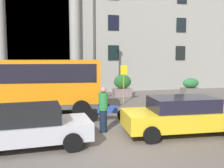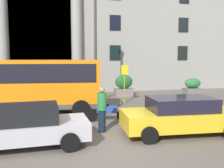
{
  "view_description": "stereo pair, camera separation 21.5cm",
  "coord_description": "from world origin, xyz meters",
  "px_view_note": "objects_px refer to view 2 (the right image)",
  "views": [
    {
      "loc": [
        -2.09,
        -7.82,
        3.0
      ],
      "look_at": [
        1.0,
        4.63,
        1.6
      ],
      "focal_mm": 39.72,
      "sensor_mm": 36.0,
      "label": 1
    },
    {
      "loc": [
        -1.88,
        -7.87,
        3.0
      ],
      "look_at": [
        1.0,
        4.63,
        1.6
      ],
      "focal_mm": 39.72,
      "sensor_mm": 36.0,
      "label": 2
    }
  ],
  "objects_px": {
    "hedge_planter_west": "(124,86)",
    "hedge_planter_far_west": "(193,86)",
    "bus_stop_sign": "(124,80)",
    "parked_sedan_far": "(21,126)",
    "pedestrian_woman_dark_dress": "(102,109)",
    "scooter_by_planter": "(106,112)",
    "parked_compact_extra": "(181,115)",
    "orange_minibus": "(39,82)",
    "lamppost_plaza_centre": "(95,35)",
    "hedge_planter_entrance_left": "(70,88)"
  },
  "relations": [
    {
      "from": "parked_compact_extra",
      "to": "pedestrian_woman_dark_dress",
      "type": "distance_m",
      "value": 3.11
    },
    {
      "from": "hedge_planter_far_west",
      "to": "parked_compact_extra",
      "type": "height_order",
      "value": "parked_compact_extra"
    },
    {
      "from": "hedge_planter_entrance_left",
      "to": "scooter_by_planter",
      "type": "relative_size",
      "value": 0.81
    },
    {
      "from": "hedge_planter_entrance_left",
      "to": "parked_compact_extra",
      "type": "relative_size",
      "value": 0.35
    },
    {
      "from": "hedge_planter_west",
      "to": "hedge_planter_far_west",
      "type": "distance_m",
      "value": 5.8
    },
    {
      "from": "parked_compact_extra",
      "to": "scooter_by_planter",
      "type": "distance_m",
      "value": 3.51
    },
    {
      "from": "hedge_planter_entrance_left",
      "to": "hedge_planter_far_west",
      "type": "xyz_separation_m",
      "value": [
        9.91,
        -0.21,
        -0.09
      ]
    },
    {
      "from": "parked_sedan_far",
      "to": "scooter_by_planter",
      "type": "relative_size",
      "value": 2.21
    },
    {
      "from": "scooter_by_planter",
      "to": "lamppost_plaza_centre",
      "type": "bearing_deg",
      "value": 99.58
    },
    {
      "from": "hedge_planter_far_west",
      "to": "pedestrian_woman_dark_dress",
      "type": "distance_m",
      "value": 12.5
    },
    {
      "from": "orange_minibus",
      "to": "pedestrian_woman_dark_dress",
      "type": "height_order",
      "value": "orange_minibus"
    },
    {
      "from": "hedge_planter_entrance_left",
      "to": "parked_sedan_far",
      "type": "relative_size",
      "value": 0.37
    },
    {
      "from": "parked_sedan_far",
      "to": "parked_compact_extra",
      "type": "distance_m",
      "value": 5.89
    },
    {
      "from": "hedge_planter_west",
      "to": "pedestrian_woman_dark_dress",
      "type": "relative_size",
      "value": 0.91
    },
    {
      "from": "parked_compact_extra",
      "to": "pedestrian_woman_dark_dress",
      "type": "bearing_deg",
      "value": 165.85
    },
    {
      "from": "scooter_by_planter",
      "to": "parked_sedan_far",
      "type": "bearing_deg",
      "value": -129.31
    },
    {
      "from": "scooter_by_planter",
      "to": "hedge_planter_far_west",
      "type": "bearing_deg",
      "value": 52.49
    },
    {
      "from": "parked_compact_extra",
      "to": "lamppost_plaza_centre",
      "type": "bearing_deg",
      "value": 109.0
    },
    {
      "from": "hedge_planter_far_west",
      "to": "parked_sedan_far",
      "type": "xyz_separation_m",
      "value": [
        -12.06,
        -9.59,
        0.1
      ]
    },
    {
      "from": "hedge_planter_far_west",
      "to": "scooter_by_planter",
      "type": "bearing_deg",
      "value": -141.02
    },
    {
      "from": "hedge_planter_entrance_left",
      "to": "parked_compact_extra",
      "type": "distance_m",
      "value": 10.39
    },
    {
      "from": "bus_stop_sign",
      "to": "hedge_planter_west",
      "type": "height_order",
      "value": "bus_stop_sign"
    },
    {
      "from": "lamppost_plaza_centre",
      "to": "parked_sedan_far",
      "type": "bearing_deg",
      "value": -115.85
    },
    {
      "from": "hedge_planter_far_west",
      "to": "lamppost_plaza_centre",
      "type": "height_order",
      "value": "lamppost_plaza_centre"
    },
    {
      "from": "hedge_planter_far_west",
      "to": "parked_sedan_far",
      "type": "height_order",
      "value": "parked_sedan_far"
    },
    {
      "from": "parked_sedan_far",
      "to": "hedge_planter_entrance_left",
      "type": "bearing_deg",
      "value": 74.7
    },
    {
      "from": "lamppost_plaza_centre",
      "to": "parked_compact_extra",
      "type": "bearing_deg",
      "value": -74.67
    },
    {
      "from": "bus_stop_sign",
      "to": "hedge_planter_west",
      "type": "xyz_separation_m",
      "value": [
        0.77,
        2.87,
        -0.73
      ]
    },
    {
      "from": "bus_stop_sign",
      "to": "parked_sedan_far",
      "type": "distance_m",
      "value": 8.8
    },
    {
      "from": "hedge_planter_entrance_left",
      "to": "pedestrian_woman_dark_dress",
      "type": "bearing_deg",
      "value": -84.89
    },
    {
      "from": "orange_minibus",
      "to": "parked_sedan_far",
      "type": "relative_size",
      "value": 1.44
    },
    {
      "from": "bus_stop_sign",
      "to": "pedestrian_woman_dark_dress",
      "type": "relative_size",
      "value": 1.35
    },
    {
      "from": "bus_stop_sign",
      "to": "scooter_by_planter",
      "type": "distance_m",
      "value": 4.83
    },
    {
      "from": "orange_minibus",
      "to": "parked_compact_extra",
      "type": "height_order",
      "value": "orange_minibus"
    },
    {
      "from": "bus_stop_sign",
      "to": "parked_compact_extra",
      "type": "distance_m",
      "value": 6.77
    },
    {
      "from": "parked_compact_extra",
      "to": "scooter_by_planter",
      "type": "bearing_deg",
      "value": 138.43
    },
    {
      "from": "orange_minibus",
      "to": "parked_compact_extra",
      "type": "distance_m",
      "value": 7.41
    },
    {
      "from": "hedge_planter_west",
      "to": "hedge_planter_far_west",
      "type": "bearing_deg",
      "value": -1.03
    },
    {
      "from": "hedge_planter_far_west",
      "to": "lamppost_plaza_centre",
      "type": "relative_size",
      "value": 0.19
    },
    {
      "from": "hedge_planter_entrance_left",
      "to": "pedestrian_woman_dark_dress",
      "type": "height_order",
      "value": "pedestrian_woman_dark_dress"
    },
    {
      "from": "hedge_planter_west",
      "to": "lamppost_plaza_centre",
      "type": "height_order",
      "value": "lamppost_plaza_centre"
    },
    {
      "from": "orange_minibus",
      "to": "hedge_planter_west",
      "type": "relative_size",
      "value": 3.91
    },
    {
      "from": "hedge_planter_entrance_left",
      "to": "pedestrian_woman_dark_dress",
      "type": "xyz_separation_m",
      "value": [
        0.78,
        -8.74,
        0.21
      ]
    },
    {
      "from": "bus_stop_sign",
      "to": "lamppost_plaza_centre",
      "type": "distance_m",
      "value": 3.51
    },
    {
      "from": "orange_minibus",
      "to": "bus_stop_sign",
      "type": "relative_size",
      "value": 2.63
    },
    {
      "from": "parked_compact_extra",
      "to": "lamppost_plaza_centre",
      "type": "xyz_separation_m",
      "value": [
        -2.11,
        7.69,
        3.69
      ]
    },
    {
      "from": "orange_minibus",
      "to": "scooter_by_planter",
      "type": "distance_m",
      "value": 4.07
    },
    {
      "from": "parked_compact_extra",
      "to": "scooter_by_planter",
      "type": "xyz_separation_m",
      "value": [
        -2.47,
        2.49,
        -0.28
      ]
    },
    {
      "from": "hedge_planter_west",
      "to": "hedge_planter_far_west",
      "type": "xyz_separation_m",
      "value": [
        5.8,
        -0.1,
        -0.18
      ]
    },
    {
      "from": "hedge_planter_entrance_left",
      "to": "scooter_by_planter",
      "type": "xyz_separation_m",
      "value": [
        1.27,
        -7.2,
        -0.26
      ]
    }
  ]
}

